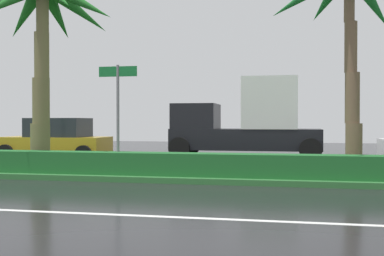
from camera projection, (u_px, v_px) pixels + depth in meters
ground_plane at (193, 173)px, 14.89m from camera, size 90.00×42.00×0.10m
near_lane_divider_stripe at (113, 214)px, 8.03m from camera, size 81.00×0.14×0.01m
median_strip at (187, 173)px, 13.91m from camera, size 85.50×4.00×0.15m
median_hedge at (176, 164)px, 12.53m from camera, size 76.50×0.70×0.60m
palm_tree_mid_left at (44, 18)px, 14.22m from camera, size 4.63×4.54×6.07m
street_name_sign at (118, 104)px, 12.98m from camera, size 1.10×0.08×3.00m
car_in_traffic_leading at (56, 140)px, 19.08m from camera, size 4.30×2.02×1.72m
box_truck_lead at (247, 122)px, 20.50m from camera, size 6.40×2.64×3.46m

